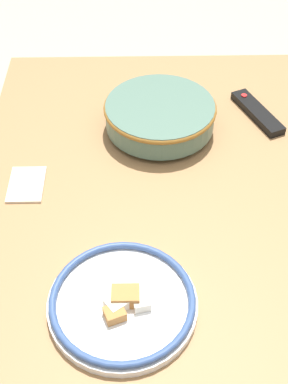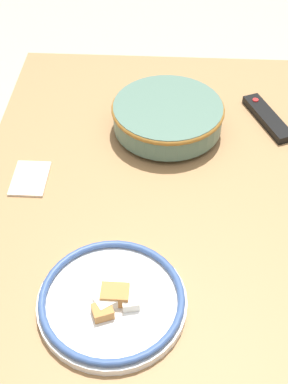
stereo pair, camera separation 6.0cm
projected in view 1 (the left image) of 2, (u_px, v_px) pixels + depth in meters
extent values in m
plane|color=#B7A88E|center=(170.00, 358.00, 1.69)|extent=(8.00, 8.00, 0.00)
cube|color=olive|center=(181.00, 209.00, 1.20)|extent=(1.23, 0.94, 0.04)
cylinder|color=olive|center=(48.00, 165.00, 1.83)|extent=(0.06, 0.06, 0.67)
cylinder|color=olive|center=(281.00, 162.00, 1.84)|extent=(0.06, 0.06, 0.67)
cylinder|color=#4C6B5B|center=(160.00, 127.00, 1.36)|extent=(0.12, 0.12, 0.01)
cylinder|color=#4C6B5B|center=(160.00, 115.00, 1.33)|extent=(0.27, 0.27, 0.06)
cylinder|color=#9E4C1E|center=(160.00, 117.00, 1.34)|extent=(0.24, 0.24, 0.05)
torus|color=#936023|center=(160.00, 107.00, 1.32)|extent=(0.28, 0.28, 0.01)
cylinder|color=white|center=(123.00, 305.00, 0.99)|extent=(0.28, 0.28, 0.02)
torus|color=#334C7F|center=(122.00, 300.00, 0.98)|extent=(0.27, 0.27, 0.01)
cube|color=#B2753D|center=(125.00, 296.00, 0.97)|extent=(0.04, 0.05, 0.03)
cube|color=#B2753D|center=(115.00, 314.00, 0.95)|extent=(0.04, 0.05, 0.02)
cube|color=silver|center=(140.00, 298.00, 0.98)|extent=(0.06, 0.04, 0.02)
cube|color=silver|center=(121.00, 301.00, 0.97)|extent=(0.06, 0.07, 0.02)
cube|color=black|center=(257.00, 113.00, 1.40)|extent=(0.19, 0.12, 0.02)
cylinder|color=red|center=(244.00, 95.00, 1.44)|extent=(0.02, 0.02, 0.00)
cube|color=beige|center=(26.00, 184.00, 1.22)|extent=(0.11, 0.08, 0.01)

